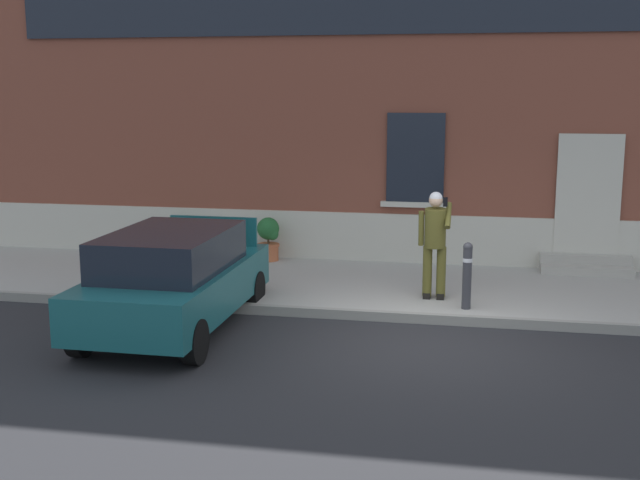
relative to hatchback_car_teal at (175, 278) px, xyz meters
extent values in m
plane|color=#232326|center=(3.55, 0.11, -0.79)|extent=(80.00, 80.00, 0.00)
cube|color=#99968E|center=(3.55, 2.91, -0.71)|extent=(24.00, 3.60, 0.15)
cube|color=gray|center=(3.55, 1.05, -0.71)|extent=(24.00, 0.12, 0.15)
cube|color=brown|center=(3.55, 5.41, 2.96)|extent=(24.00, 1.40, 7.50)
cube|color=#BCB7A8|center=(3.55, 4.69, -0.24)|extent=(24.00, 0.08, 1.10)
cube|color=maroon|center=(6.30, 4.68, 0.73)|extent=(1.00, 0.08, 2.10)
cube|color=#BCB7A8|center=(6.30, 4.66, 0.78)|extent=(1.16, 0.06, 2.24)
cube|color=black|center=(3.10, 4.68, 1.41)|extent=(1.10, 0.06, 1.70)
cube|color=#BCB7A8|center=(3.10, 4.65, 0.51)|extent=(1.30, 0.12, 0.10)
cube|color=#9E998E|center=(6.30, 4.23, -0.56)|extent=(1.64, 0.32, 0.16)
cube|color=#9E998E|center=(6.30, 4.55, -0.48)|extent=(1.64, 0.32, 0.32)
cube|color=#165156|center=(0.00, 0.02, -0.17)|extent=(1.77, 4.01, 0.64)
cube|color=black|center=(0.00, -0.13, 0.43)|extent=(1.55, 2.41, 0.56)
cube|color=black|center=(0.01, 2.04, -0.39)|extent=(1.66, 0.11, 0.20)
cube|color=yellow|center=(0.01, 2.04, -0.21)|extent=(0.52, 0.02, 0.12)
cube|color=#B21414|center=(-0.74, 2.03, 0.05)|extent=(0.16, 0.04, 0.18)
cube|color=#B21414|center=(0.77, 2.03, 0.05)|extent=(0.16, 0.04, 0.18)
cube|color=#165156|center=(0.01, 1.77, 0.33)|extent=(1.49, 0.07, 0.60)
cylinder|color=black|center=(-0.80, -1.37, -0.49)|extent=(0.20, 0.60, 0.60)
cylinder|color=black|center=(0.79, -1.38, -0.49)|extent=(0.20, 0.60, 0.60)
cylinder|color=black|center=(-0.79, 1.42, -0.49)|extent=(0.20, 0.60, 0.60)
cylinder|color=black|center=(0.80, 1.42, -0.49)|extent=(0.20, 0.60, 0.60)
cylinder|color=#333338|center=(4.18, 1.46, -0.16)|extent=(0.14, 0.14, 0.95)
sphere|color=#333338|center=(4.18, 1.46, 0.33)|extent=(0.15, 0.15, 0.15)
cylinder|color=silver|center=(4.18, 1.46, 0.13)|extent=(0.15, 0.15, 0.06)
cylinder|color=#514C1E|center=(3.54, 1.97, -0.19)|extent=(0.15, 0.15, 0.82)
cube|color=black|center=(3.54, 2.03, -0.59)|extent=(0.12, 0.28, 0.10)
cylinder|color=#514C1E|center=(3.76, 1.97, -0.19)|extent=(0.15, 0.15, 0.82)
cube|color=black|center=(3.76, 2.03, -0.59)|extent=(0.12, 0.28, 0.10)
cylinder|color=#514C1E|center=(3.65, 1.95, 0.53)|extent=(0.34, 0.39, 0.65)
sphere|color=tan|center=(3.65, 1.91, 0.98)|extent=(0.22, 0.22, 0.22)
sphere|color=silver|center=(3.65, 1.91, 1.01)|extent=(0.21, 0.21, 0.21)
cylinder|color=#514C1E|center=(3.43, 1.93, 0.52)|extent=(0.09, 0.14, 0.57)
cylinder|color=#514C1E|center=(3.85, 1.93, 0.74)|extent=(0.09, 0.44, 0.39)
cube|color=black|center=(3.80, 1.89, 0.96)|extent=(0.07, 0.02, 0.15)
cylinder|color=beige|center=(-1.62, 4.11, -0.47)|extent=(0.40, 0.40, 0.34)
cylinder|color=beige|center=(-1.62, 4.11, -0.33)|extent=(0.44, 0.44, 0.05)
cylinder|color=#47331E|center=(-1.62, 4.11, -0.18)|extent=(0.04, 0.04, 0.24)
sphere|color=#387F33|center=(-1.62, 4.11, 0.00)|extent=(0.44, 0.44, 0.44)
sphere|color=#387F33|center=(-1.52, 4.06, -0.10)|extent=(0.24, 0.24, 0.24)
cylinder|color=#B25B38|center=(0.27, 4.33, -0.47)|extent=(0.40, 0.40, 0.34)
cylinder|color=#B25B38|center=(0.27, 4.33, -0.33)|extent=(0.44, 0.44, 0.05)
cylinder|color=#47331E|center=(0.27, 4.33, -0.18)|extent=(0.04, 0.04, 0.24)
sphere|color=#1E5628|center=(0.27, 4.33, 0.00)|extent=(0.44, 0.44, 0.44)
sphere|color=#1E5628|center=(0.37, 4.28, -0.10)|extent=(0.24, 0.24, 0.24)
camera|label=1|loc=(4.28, -10.82, 2.71)|focal=45.30mm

